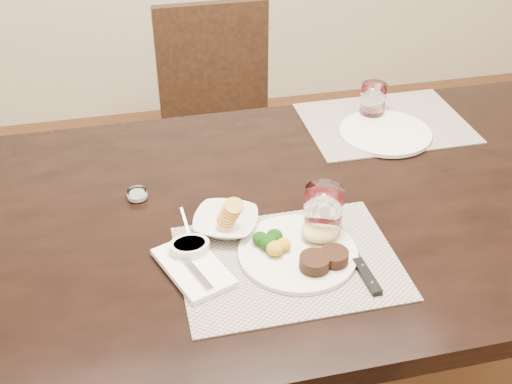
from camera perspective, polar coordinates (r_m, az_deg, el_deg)
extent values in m
cube|color=black|center=(1.54, 2.62, -2.00)|extent=(2.00, 1.00, 0.05)
cube|color=black|center=(2.42, 21.13, -0.17)|extent=(0.08, 0.08, 0.70)
cube|color=black|center=(2.40, -2.87, 4.32)|extent=(0.42, 0.42, 0.04)
cube|color=black|center=(2.36, -6.22, -3.10)|extent=(0.04, 0.04, 0.41)
cube|color=black|center=(2.41, 2.28, -1.93)|extent=(0.04, 0.04, 0.41)
cube|color=black|center=(2.65, -7.28, 1.60)|extent=(0.04, 0.04, 0.41)
cube|color=black|center=(2.70, 0.33, 2.56)|extent=(0.04, 0.04, 0.41)
cube|color=black|center=(2.45, -3.87, 11.46)|extent=(0.42, 0.04, 0.45)
cube|color=gray|center=(1.37, 2.91, -6.26)|extent=(0.46, 0.34, 0.00)
cube|color=gray|center=(1.90, 11.39, 6.05)|extent=(0.46, 0.34, 0.00)
cylinder|color=silver|center=(1.38, 3.72, -5.39)|extent=(0.26, 0.26, 0.01)
cylinder|color=black|center=(1.33, 5.22, -6.25)|extent=(0.06, 0.06, 0.03)
cylinder|color=black|center=(1.35, 6.96, -5.72)|extent=(0.06, 0.06, 0.03)
ellipsoid|color=tan|center=(1.41, 5.73, -3.49)|extent=(0.08, 0.07, 0.03)
ellipsoid|color=#123D0B|center=(1.37, 1.10, -4.46)|extent=(0.04, 0.04, 0.03)
ellipsoid|color=#C38719|center=(1.36, 1.71, -5.03)|extent=(0.04, 0.04, 0.03)
cube|color=silver|center=(1.35, -5.59, -6.69)|extent=(0.16, 0.21, 0.01)
cube|color=silver|center=(1.32, -5.47, -7.01)|extent=(0.06, 0.13, 0.01)
cube|color=silver|center=(1.39, -5.74, -4.60)|extent=(0.04, 0.06, 0.00)
cube|color=silver|center=(1.43, 8.06, -4.34)|extent=(0.03, 0.15, 0.00)
cube|color=black|center=(1.34, 9.83, -7.40)|extent=(0.03, 0.11, 0.01)
imported|color=silver|center=(1.44, -2.70, -2.74)|extent=(0.19, 0.19, 0.03)
cylinder|color=gold|center=(1.43, -2.72, -1.97)|extent=(0.04, 0.05, 0.04)
cylinder|color=silver|center=(1.38, -5.90, -5.07)|extent=(0.09, 0.09, 0.03)
cylinder|color=#0B3310|center=(1.37, -5.93, -4.72)|extent=(0.07, 0.07, 0.01)
cube|color=silver|center=(1.40, -6.31, -2.64)|extent=(0.01, 0.06, 0.04)
cylinder|color=silver|center=(1.41, 5.99, -1.78)|extent=(0.09, 0.09, 0.12)
cylinder|color=#380509|center=(1.44, 5.88, -3.20)|extent=(0.07, 0.07, 0.03)
cylinder|color=silver|center=(1.84, 11.41, 5.19)|extent=(0.26, 0.26, 0.01)
cylinder|color=silver|center=(1.91, 10.35, 8.02)|extent=(0.07, 0.07, 0.10)
cylinder|color=#380509|center=(1.92, 10.24, 7.01)|extent=(0.06, 0.06, 0.02)
cylinder|color=silver|center=(1.57, -10.51, -0.22)|extent=(0.05, 0.05, 0.02)
cylinder|color=white|center=(1.57, -10.49, -0.37)|extent=(0.04, 0.04, 0.01)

